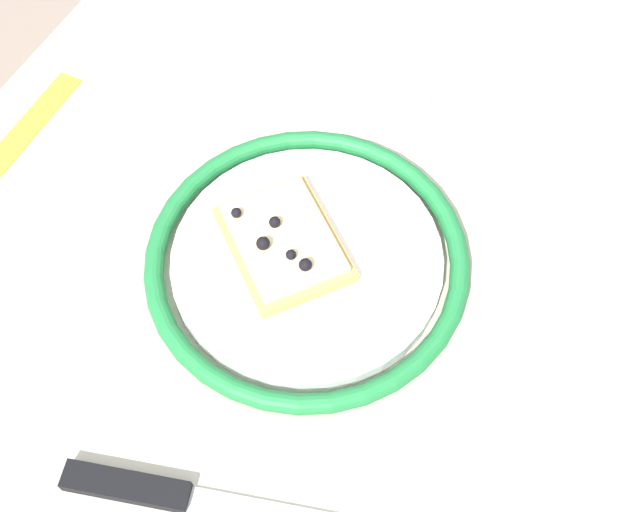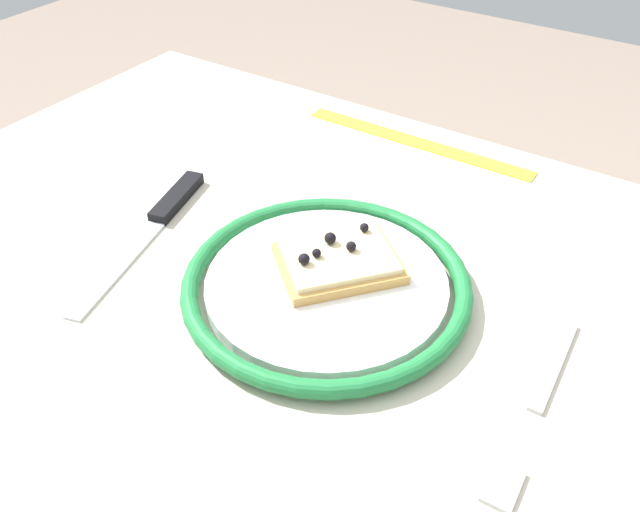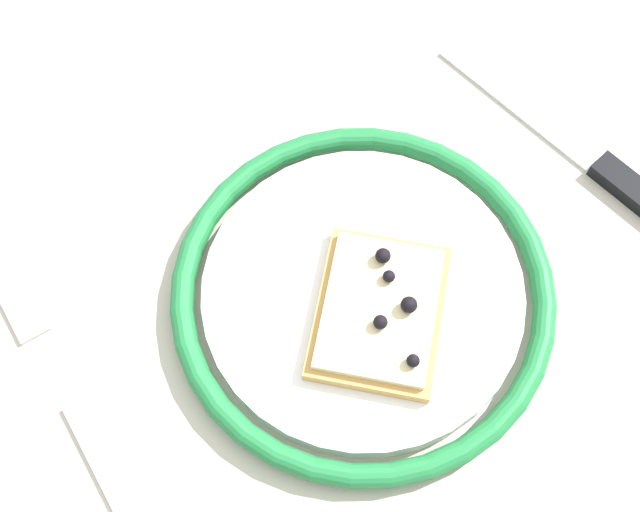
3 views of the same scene
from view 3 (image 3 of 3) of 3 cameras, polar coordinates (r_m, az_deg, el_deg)
ground_plane at (r=1.34m, az=-1.48°, el=-14.54°), size 6.00×6.00×0.00m
dining_table at (r=0.69m, az=-2.77°, el=-4.97°), size 1.14×0.78×0.76m
plate at (r=0.59m, az=2.84°, el=-2.49°), size 0.26×0.26×0.02m
pizza_slice_near at (r=0.57m, az=3.98°, el=-3.63°), size 0.13×0.14×0.03m
knife at (r=0.67m, az=18.58°, el=5.20°), size 0.08×0.24×0.01m
fork at (r=0.59m, az=-15.88°, el=-9.97°), size 0.03×0.20×0.00m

